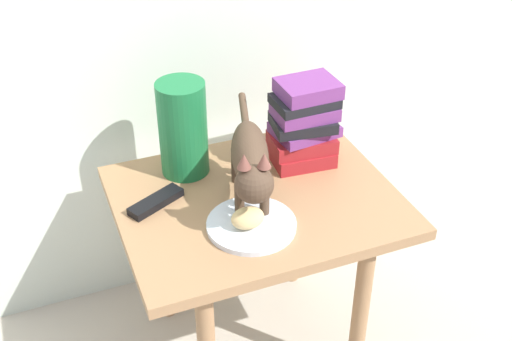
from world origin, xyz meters
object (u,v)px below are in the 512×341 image
side_table (256,222)px  green_vase (183,129)px  bread_roll (248,218)px  plate (251,225)px  book_stack (304,124)px  tv_remote (156,202)px  cat (250,160)px

side_table → green_vase: size_ratio=2.71×
bread_roll → green_vase: (-0.06, 0.30, 0.09)m
plate → book_stack: (0.24, 0.22, 0.11)m
book_stack → tv_remote: size_ratio=1.58×
cat → bread_roll: bearing=-114.7°
plate → book_stack: size_ratio=0.91×
bread_roll → side_table: bearing=60.3°
book_stack → tv_remote: bearing=-173.3°
side_table → green_vase: green_vase is taller
cat → book_stack: book_stack is taller
tv_remote → green_vase: bearing=20.9°
side_table → plate: (-0.06, -0.11, 0.09)m
plate → cat: cat is taller
tv_remote → side_table: bearing=-39.9°
plate → book_stack: book_stack is taller
plate → tv_remote: (-0.19, 0.17, 0.00)m
book_stack → plate: bearing=-137.1°
book_stack → green_vase: bearing=166.8°
side_table → book_stack: book_stack is taller
green_vase → side_table: bearing=-54.2°
side_table → plate: 0.15m
bread_roll → plate: bearing=37.4°
cat → green_vase: (-0.11, 0.21, -0.00)m
bread_roll → cat: size_ratio=0.17×
green_vase → tv_remote: 0.21m
plate → bread_roll: size_ratio=2.69×
book_stack → green_vase: (-0.31, 0.07, 0.01)m
side_table → bread_roll: bread_roll is taller
plate → green_vase: green_vase is taller
bread_roll → green_vase: 0.32m
plate → book_stack: bearing=42.9°
plate → cat: size_ratio=0.46×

